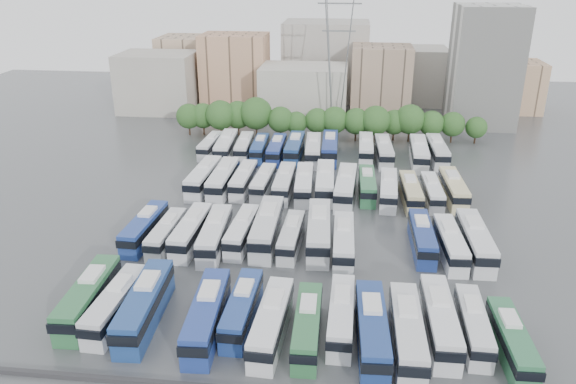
# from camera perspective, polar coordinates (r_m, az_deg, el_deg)

# --- Properties ---
(ground) EXTENTS (220.00, 220.00, 0.00)m
(ground) POSITION_cam_1_polar(r_m,az_deg,el_deg) (78.99, 2.11, -3.65)
(ground) COLOR #424447
(ground) RESTS_ON ground
(tree_line) EXTENTS (64.37, 7.58, 8.57)m
(tree_line) POSITION_cam_1_polar(r_m,az_deg,el_deg) (117.02, 2.78, 7.44)
(tree_line) COLOR black
(tree_line) RESTS_ON ground
(city_buildings) EXTENTS (102.00, 35.00, 20.00)m
(city_buildings) POSITION_cam_1_polar(r_m,az_deg,el_deg) (145.62, 1.47, 11.90)
(city_buildings) COLOR #9E998E
(city_buildings) RESTS_ON ground
(apartment_tower) EXTENTS (14.00, 14.00, 26.00)m
(apartment_tower) POSITION_cam_1_polar(r_m,az_deg,el_deg) (133.66, 19.32, 11.94)
(apartment_tower) COLOR silver
(apartment_tower) RESTS_ON ground
(electricity_pylon) EXTENTS (9.00, 6.91, 33.83)m
(electricity_pylon) POSITION_cam_1_polar(r_m,az_deg,el_deg) (121.79, 5.15, 14.85)
(electricity_pylon) COLOR slate
(electricity_pylon) RESTS_ON ground
(bus_r0_s0) EXTENTS (3.32, 12.83, 3.99)m
(bus_r0_s0) POSITION_cam_1_polar(r_m,az_deg,el_deg) (63.82, -19.61, -9.97)
(bus_r0_s0) COLOR #2C683D
(bus_r0_s0) RESTS_ON ground
(bus_r0_s1) EXTENTS (3.04, 11.86, 3.69)m
(bus_r0_s1) POSITION_cam_1_polar(r_m,az_deg,el_deg) (62.00, -17.09, -10.81)
(bus_r0_s1) COLOR silver
(bus_r0_s1) RESTS_ON ground
(bus_r0_s2) EXTENTS (3.57, 13.46, 4.18)m
(bus_r0_s2) POSITION_cam_1_polar(r_m,az_deg,el_deg) (60.62, -14.36, -11.03)
(bus_r0_s2) COLOR navy
(bus_r0_s2) RESTS_ON ground
(bus_r0_s4) EXTENTS (3.49, 13.08, 4.06)m
(bus_r0_s4) POSITION_cam_1_polar(r_m,az_deg,el_deg) (58.03, -8.23, -12.23)
(bus_r0_s4) COLOR navy
(bus_r0_s4) RESTS_ON ground
(bus_r0_s5) EXTENTS (2.73, 11.46, 3.58)m
(bus_r0_s5) POSITION_cam_1_polar(r_m,az_deg,el_deg) (59.01, -4.70, -11.68)
(bus_r0_s5) COLOR navy
(bus_r0_s5) RESTS_ON ground
(bus_r0_s6) EXTENTS (3.25, 12.24, 3.80)m
(bus_r0_s6) POSITION_cam_1_polar(r_m,az_deg,el_deg) (56.74, -1.69, -13.03)
(bus_r0_s6) COLOR silver
(bus_r0_s6) RESTS_ON ground
(bus_r0_s7) EXTENTS (2.67, 11.45, 3.58)m
(bus_r0_s7) POSITION_cam_1_polar(r_m,az_deg,el_deg) (56.46, 1.98, -13.38)
(bus_r0_s7) COLOR #2B653B
(bus_r0_s7) RESTS_ON ground
(bus_r0_s8) EXTENTS (2.65, 11.40, 3.57)m
(bus_r0_s8) POSITION_cam_1_polar(r_m,az_deg,el_deg) (58.07, 5.43, -12.34)
(bus_r0_s8) COLOR silver
(bus_r0_s8) RESTS_ON ground
(bus_r0_s9) EXTENTS (3.29, 12.86, 4.00)m
(bus_r0_s9) POSITION_cam_1_polar(r_m,az_deg,el_deg) (56.21, 8.53, -13.58)
(bus_r0_s9) COLOR navy
(bus_r0_s9) RESTS_ON ground
(bus_r0_s10) EXTENTS (2.88, 12.75, 3.99)m
(bus_r0_s10) POSITION_cam_1_polar(r_m,az_deg,el_deg) (56.46, 12.02, -13.69)
(bus_r0_s10) COLOR silver
(bus_r0_s10) RESTS_ON ground
(bus_r0_s11) EXTENTS (2.84, 12.52, 3.92)m
(bus_r0_s11) POSITION_cam_1_polar(r_m,az_deg,el_deg) (58.78, 15.16, -12.45)
(bus_r0_s11) COLOR silver
(bus_r0_s11) RESTS_ON ground
(bus_r0_s12) EXTENTS (2.61, 10.90, 3.40)m
(bus_r0_s12) POSITION_cam_1_polar(r_m,az_deg,el_deg) (59.54, 18.31, -12.67)
(bus_r0_s12) COLOR silver
(bus_r0_s12) RESTS_ON ground
(bus_r0_s13) EXTENTS (2.73, 11.03, 3.44)m
(bus_r0_s13) POSITION_cam_1_polar(r_m,az_deg,el_deg) (58.57, 21.77, -13.84)
(bus_r0_s13) COLOR #2D6A44
(bus_r0_s13) RESTS_ON ground
(bus_r1_s0) EXTENTS (3.03, 11.94, 3.72)m
(bus_r1_s0) POSITION_cam_1_polar(r_m,az_deg,el_deg) (77.28, -14.36, -3.51)
(bus_r1_s0) COLOR navy
(bus_r1_s0) RESTS_ON ground
(bus_r1_s1) EXTENTS (2.67, 10.86, 3.39)m
(bus_r1_s1) POSITION_cam_1_polar(r_m,az_deg,el_deg) (75.44, -12.25, -4.11)
(bus_r1_s1) COLOR silver
(bus_r1_s1) RESTS_ON ground
(bus_r1_s2) EXTENTS (2.97, 12.21, 3.81)m
(bus_r1_s2) POSITION_cam_1_polar(r_m,az_deg,el_deg) (74.95, -9.83, -3.92)
(bus_r1_s2) COLOR silver
(bus_r1_s2) RESTS_ON ground
(bus_r1_s3) EXTENTS (3.28, 12.59, 3.91)m
(bus_r1_s3) POSITION_cam_1_polar(r_m,az_deg,el_deg) (73.52, -7.45, -4.27)
(bus_r1_s3) COLOR silver
(bus_r1_s3) RESTS_ON ground
(bus_r1_s4) EXTENTS (3.05, 11.52, 3.58)m
(bus_r1_s4) POSITION_cam_1_polar(r_m,az_deg,el_deg) (74.39, -4.68, -3.95)
(bus_r1_s4) COLOR silver
(bus_r1_s4) RESTS_ON ground
(bus_r1_s5) EXTENTS (3.05, 13.71, 4.30)m
(bus_r1_s5) POSITION_cam_1_polar(r_m,az_deg,el_deg) (74.30, -2.15, -3.62)
(bus_r1_s5) COLOR silver
(bus_r1_s5) RESTS_ON ground
(bus_r1_s6) EXTENTS (2.79, 10.91, 3.40)m
(bus_r1_s6) POSITION_cam_1_polar(r_m,az_deg,el_deg) (72.99, 0.34, -4.50)
(bus_r1_s6) COLOR silver
(bus_r1_s6) RESTS_ON ground
(bus_r1_s7) EXTENTS (3.59, 13.74, 4.27)m
(bus_r1_s7) POSITION_cam_1_polar(r_m,az_deg,el_deg) (73.49, 3.15, -3.96)
(bus_r1_s7) COLOR silver
(bus_r1_s7) RESTS_ON ground
(bus_r1_s8) EXTENTS (2.85, 12.08, 3.78)m
(bus_r1_s8) POSITION_cam_1_polar(r_m,az_deg,el_deg) (71.60, 5.66, -5.02)
(bus_r1_s8) COLOR silver
(bus_r1_s8) RESTS_ON ground
(bus_r1_s11) EXTENTS (2.73, 11.75, 3.67)m
(bus_r1_s11) POSITION_cam_1_polar(r_m,az_deg,el_deg) (74.45, 13.46, -4.48)
(bus_r1_s11) COLOR navy
(bus_r1_s11) RESTS_ON ground
(bus_r1_s12) EXTENTS (3.12, 11.83, 3.68)m
(bus_r1_s12) POSITION_cam_1_polar(r_m,az_deg,el_deg) (73.83, 16.15, -5.02)
(bus_r1_s12) COLOR white
(bus_r1_s12) RESTS_ON ground
(bus_r1_s13) EXTENTS (3.12, 13.04, 4.07)m
(bus_r1_s13) POSITION_cam_1_polar(r_m,az_deg,el_deg) (74.97, 18.48, -4.71)
(bus_r1_s13) COLOR silver
(bus_r1_s13) RESTS_ON ground
(bus_r2_s1) EXTENTS (3.39, 13.07, 4.07)m
(bus_r2_s1) POSITION_cam_1_polar(r_m,az_deg,el_deg) (92.54, -8.56, 1.50)
(bus_r2_s1) COLOR silver
(bus_r2_s1) RESTS_ON ground
(bus_r2_s2) EXTENTS (2.99, 13.12, 4.11)m
(bus_r2_s2) POSITION_cam_1_polar(r_m,az_deg,el_deg) (91.27, -6.61, 1.32)
(bus_r2_s2) COLOR silver
(bus_r2_s2) RESTS_ON ground
(bus_r2_s3) EXTENTS (2.82, 11.71, 3.66)m
(bus_r2_s3) POSITION_cam_1_polar(r_m,az_deg,el_deg) (91.39, -4.54, 1.28)
(bus_r2_s3) COLOR silver
(bus_r2_s3) RESTS_ON ground
(bus_r2_s4) EXTENTS (2.92, 10.99, 3.42)m
(bus_r2_s4) POSITION_cam_1_polar(r_m,az_deg,el_deg) (90.51, -2.52, 1.04)
(bus_r2_s4) COLOR silver
(bus_r2_s4) RESTS_ON ground
(bus_r2_s5) EXTENTS (2.64, 11.93, 3.74)m
(bus_r2_s5) POSITION_cam_1_polar(r_m,az_deg,el_deg) (89.71, -0.37, 0.97)
(bus_r2_s5) COLOR silver
(bus_r2_s5) RESTS_ON ground
(bus_r2_s6) EXTENTS (3.23, 12.32, 3.83)m
(bus_r2_s6) POSITION_cam_1_polar(r_m,az_deg,el_deg) (89.22, 1.64, 0.86)
(bus_r2_s6) COLOR white
(bus_r2_s6) RESTS_ON ground
(bus_r2_s7) EXTENTS (3.26, 13.14, 4.09)m
(bus_r2_s7) POSITION_cam_1_polar(r_m,az_deg,el_deg) (89.65, 3.79, 1.02)
(bus_r2_s7) COLOR white
(bus_r2_s7) RESTS_ON ground
(bus_r2_s8) EXTENTS (3.53, 13.36, 4.15)m
(bus_r2_s8) POSITION_cam_1_polar(r_m,az_deg,el_deg) (88.06, 5.88, 0.55)
(bus_r2_s8) COLOR silver
(bus_r2_s8) RESTS_ON ground
(bus_r2_s9) EXTENTS (2.75, 11.54, 3.60)m
(bus_r2_s9) POSITION_cam_1_polar(r_m,az_deg,el_deg) (89.90, 8.04, 0.73)
(bus_r2_s9) COLOR #2E6C42
(bus_r2_s9) RESTS_ON ground
(bus_r2_s10) EXTENTS (3.19, 12.00, 3.73)m
(bus_r2_s10) POSITION_cam_1_polar(r_m,az_deg,el_deg) (88.49, 10.16, 0.28)
(bus_r2_s10) COLOR silver
(bus_r2_s10) RESTS_ON ground
(bus_r2_s11) EXTENTS (3.00, 11.65, 3.63)m
(bus_r2_s11) POSITION_cam_1_polar(r_m,az_deg,el_deg) (88.40, 12.35, 0.04)
(bus_r2_s11) COLOR #C2B785
(bus_r2_s11) RESTS_ON ground
(bus_r2_s12) EXTENTS (2.70, 10.99, 3.43)m
(bus_r2_s12) POSITION_cam_1_polar(r_m,az_deg,el_deg) (89.42, 14.42, 0.04)
(bus_r2_s12) COLOR silver
(bus_r2_s12) RESTS_ON ground
(bus_r2_s13) EXTENTS (3.17, 12.36, 3.85)m
(bus_r2_s13) POSITION_cam_1_polar(r_m,az_deg,el_deg) (91.00, 16.45, 0.35)
(bus_r2_s13) COLOR beige
(bus_r2_s13) RESTS_ON ground
(bus_r3_s0) EXTENTS (2.88, 11.00, 3.42)m
(bus_r3_s0) POSITION_cam_1_polar(r_m,az_deg,el_deg) (109.55, -7.87, 4.73)
(bus_r3_s0) COLOR silver
(bus_r3_s0) RESTS_ON ground
(bus_r3_s1) EXTENTS (3.45, 13.02, 4.05)m
(bus_r3_s1) POSITION_cam_1_polar(r_m,az_deg,el_deg) (107.83, -6.30, 4.68)
(bus_r3_s1) COLOR silver
(bus_r3_s1) RESTS_ON ground
(bus_r3_s2) EXTENTS (3.03, 11.44, 3.56)m
(bus_r3_s2) POSITION_cam_1_polar(r_m,az_deg,el_deg) (107.94, -4.49, 4.64)
(bus_r3_s2) COLOR silver
(bus_r3_s2) RESTS_ON ground
(bus_r3_s3) EXTENTS (2.67, 11.14, 3.48)m
(bus_r3_s3) POSITION_cam_1_polar(r_m,az_deg,el_deg) (106.97, -2.89, 4.49)
(bus_r3_s3) COLOR navy
(bus_r3_s3) RESTS_ON ground
(bus_r3_s4) EXTENTS (2.57, 11.72, 3.68)m
(bus_r3_s4) POSITION_cam_1_polar(r_m,az_deg,el_deg) (105.80, -1.17, 4.36)
(bus_r3_s4) COLOR navy
(bus_r3_s4) RESTS_ON ground
(bus_r3_s5) EXTENTS (2.87, 12.65, 3.96)m
(bus_r3_s5) POSITION_cam_1_polar(r_m,az_deg,el_deg) (106.15, 0.68, 4.51)
(bus_r3_s5) COLOR navy
(bus_r3_s5) RESTS_ON ground
(bus_r3_s6) EXTENTS (3.35, 12.76, 3.97)m
(bus_r3_s6) POSITION_cam_1_polar(r_m,az_deg,el_deg) (105.30, 2.58, 4.33)
(bus_r3_s6) COLOR silver
(bus_r3_s6) RESTS_ON ground
(bus_r3_s7) EXTENTS (3.15, 13.24, 4.14)m
(bus_r3_s7) POSITION_cam_1_polar(r_m,az_deg,el_deg) (106.29, 4.27, 4.52)
(bus_r3_s7) COLOR navy
(bus_r3_s7) RESTS_ON ground
(bus_r3_s9) EXTENTS (2.73, 12.18, 3.82)m
(bus_r3_s9) POSITION_cam_1_polar(r_m,az_deg,el_deg) (107.15, 7.91, 4.42)
(bus_r3_s9) COLOR white
(bus_r3_s9) RESTS_ON ground
(bus_r3_s10) EXTENTS (3.26, 12.57, 3.91)m
(bus_r3_s10) POSITION_cam_1_polar(r_m,az_deg,el_deg) (105.93, 9.71, 4.12)
(bus_r3_s10) COLOR silver
(bus_r3_s10) RESTS_ON ground
(bus_r3_s12) EXTENTS (3.33, 13.39, 4.17)m
(bus_r3_s12) POSITION_cam_1_polar(r_m,az_deg,el_deg) (105.88, 13.16, 3.91)
(bus_r3_s12) COLOR silver
(bus_r3_s12) RESTS_ON ground
(bus_r3_s13) EXTENTS (3.16, 12.74, 3.97)m
(bus_r3_s13) POSITION_cam_1_polar(r_m,az_deg,el_deg) (108.02, 14.91, 4.06)
(bus_r3_s13) COLOR silver
(bus_r3_s13) RESTS_ON ground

